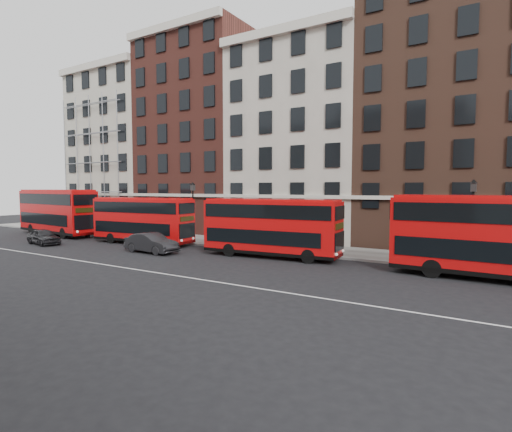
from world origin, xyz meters
The scene contains 14 objects.
ground centered at (0.00, 0.00, 0.00)m, with size 120.00×120.00×0.00m, color black.
pavement centered at (0.00, 10.50, 0.07)m, with size 80.00×5.00×0.15m, color gray.
kerb centered at (0.00, 8.00, 0.08)m, with size 80.00×0.30×0.16m, color gray.
road_centre_line centered at (0.00, -2.00, 0.01)m, with size 70.00×0.12×0.01m, color white.
building_terrace centered at (-0.31, 17.88, 10.24)m, with size 64.00×11.95×22.00m.
bus_a centered at (-23.01, 6.06, 2.56)m, with size 11.59×3.85×4.78m.
bus_b centered at (-10.19, 6.06, 2.20)m, with size 9.91×3.05×4.10m.
bus_c centered at (2.84, 6.06, 2.24)m, with size 10.09×3.19×4.17m.
bus_d centered at (16.74, 6.06, 2.44)m, with size 10.93×3.05×4.55m.
car_rear centered at (-17.35, 1.26, 0.69)m, with size 1.63×4.06×1.38m, color #242427.
car_front centered at (-5.88, 2.99, 0.75)m, with size 1.60×4.58×1.51m, color black.
lamp_post_left centered at (-6.56, 8.65, 3.08)m, with size 0.44×0.44×5.33m.
lamp_post_right centered at (15.32, 8.81, 3.08)m, with size 0.44×0.44×5.33m.
iron_railings centered at (0.00, 12.70, 0.65)m, with size 6.60×0.06×1.00m, color black, non-canonical shape.
Camera 1 is at (16.81, -18.51, 4.93)m, focal length 28.00 mm.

